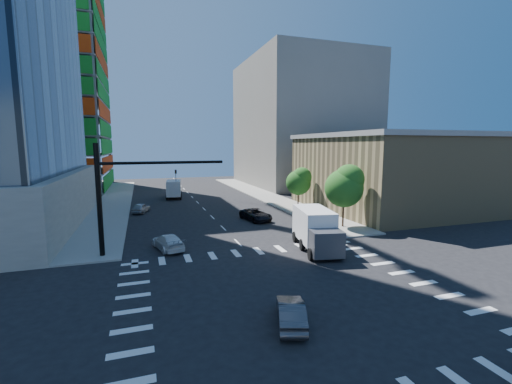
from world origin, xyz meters
name	(u,v)px	position (x,y,z in m)	size (l,w,h in m)	color
ground	(291,296)	(0.00, 0.00, 0.00)	(160.00, 160.00, 0.00)	black
road_markings	(291,296)	(0.00, 0.00, 0.01)	(20.00, 20.00, 0.01)	silver
sidewalk_ne	(263,195)	(12.50, 40.00, 0.07)	(5.00, 60.00, 0.15)	gray
sidewalk_nw	(115,202)	(-12.50, 40.00, 0.07)	(5.00, 60.00, 0.15)	gray
construction_building	(33,65)	(-27.41, 61.93, 24.61)	(25.16, 34.50, 70.60)	slate
commercial_building	(389,172)	(25.00, 22.00, 5.31)	(20.50, 22.50, 10.60)	#968257
bg_building_ne	(300,124)	(27.00, 55.00, 14.00)	(24.00, 30.00, 28.00)	slate
signal_mast_nw	(119,189)	(-10.00, 11.50, 5.49)	(10.20, 0.40, 9.00)	black
tree_south	(346,185)	(12.63, 13.90, 4.69)	(4.16, 4.16, 6.82)	#382316
tree_north	(299,181)	(12.93, 25.90, 3.99)	(3.54, 3.52, 5.78)	#382316
car_nb_far	(256,215)	(4.63, 20.59, 0.70)	(2.31, 5.02, 1.40)	black
car_sb_near	(168,242)	(-6.30, 11.94, 0.66)	(1.86, 4.57, 1.33)	silver
car_sb_mid	(141,208)	(-8.50, 29.96, 0.65)	(1.54, 3.83, 1.30)	#9D9FA5
car_sb_cross	(291,312)	(-1.38, -2.97, 0.62)	(1.32, 3.79, 1.25)	#454448
box_truck_near	(317,233)	(5.82, 7.61, 1.52)	(4.03, 6.96, 3.43)	black
box_truck_far	(174,190)	(-3.05, 42.11, 1.36)	(3.19, 6.11, 3.07)	black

